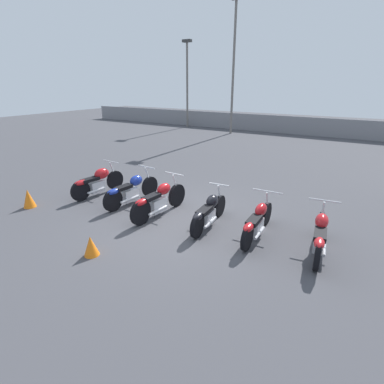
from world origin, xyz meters
The scene contains 12 objects.
ground_plane centered at (0.00, 0.00, 0.00)m, with size 60.00×60.00×0.00m, color #424247.
fence_back centered at (0.00, 15.98, 0.61)m, with size 40.00×0.04×1.22m.
light_pole_left centered at (-4.89, 14.01, 4.96)m, with size 0.70×0.35×8.52m.
light_pole_right centered at (-9.35, 15.29, 3.90)m, with size 0.70×0.35×6.49m.
motorcycle_slot_0 centered at (-3.38, 0.28, 0.45)m, with size 0.73×1.99×1.01m.
motorcycle_slot_1 centered at (-1.96, 0.28, 0.42)m, with size 0.71×2.15×1.01m.
motorcycle_slot_2 centered at (-0.73, 0.02, 0.44)m, with size 0.65×2.18×1.04m.
motorcycle_slot_3 centered at (0.76, 0.12, 0.40)m, with size 0.55×1.96×0.95m.
motorcycle_slot_4 centered at (1.99, 0.23, 0.40)m, with size 0.75×2.04×0.95m.
motorcycle_slot_5 centered at (3.36, 0.24, 0.42)m, with size 0.67×2.04×0.99m.
traffic_cone_near centered at (-0.73, -2.35, 0.22)m, with size 0.32×0.32×0.44m.
traffic_cone_far centered at (-4.34, -1.49, 0.27)m, with size 0.35×0.35×0.54m.
Camera 1 is at (3.95, -5.97, 3.45)m, focal length 28.00 mm.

